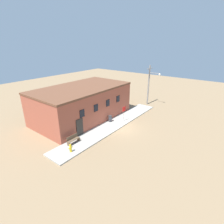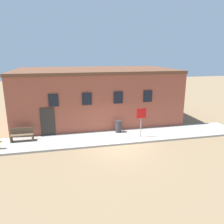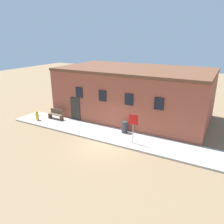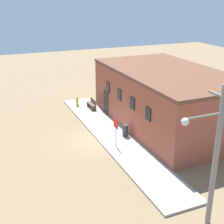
# 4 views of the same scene
# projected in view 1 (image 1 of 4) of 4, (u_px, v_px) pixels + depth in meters

# --- Properties ---
(ground_plane) EXTENTS (80.00, 80.00, 0.00)m
(ground_plane) POSITION_uv_depth(u_px,v_px,m) (121.00, 128.00, 22.77)
(ground_plane) COLOR #846B4C
(sidewalk) EXTENTS (19.18, 2.69, 0.13)m
(sidewalk) POSITION_uv_depth(u_px,v_px,m) (113.00, 125.00, 23.51)
(sidewalk) COLOR #9E998E
(sidewalk) RESTS_ON ground
(brick_building) EXTENTS (13.67, 7.60, 4.64)m
(brick_building) POSITION_uv_depth(u_px,v_px,m) (82.00, 103.00, 25.12)
(brick_building) COLOR #9E4C38
(brick_building) RESTS_ON ground
(fire_hydrant) EXTENTS (0.48, 0.23, 0.88)m
(fire_hydrant) POSITION_uv_depth(u_px,v_px,m) (71.00, 148.00, 17.43)
(fire_hydrant) COLOR gold
(fire_hydrant) RESTS_ON sidewalk
(stop_sign) EXTENTS (0.71, 0.06, 2.14)m
(stop_sign) POSITION_uv_depth(u_px,v_px,m) (124.00, 111.00, 23.93)
(stop_sign) COLOR gray
(stop_sign) RESTS_ON sidewalk
(bench) EXTENTS (1.47, 0.44, 0.91)m
(bench) POSITION_uv_depth(u_px,v_px,m) (73.00, 139.00, 18.97)
(bench) COLOR brown
(bench) RESTS_ON sidewalk
(trash_bin) EXTENTS (0.48, 0.48, 0.90)m
(trash_bin) POSITION_uv_depth(u_px,v_px,m) (110.00, 119.00, 24.14)
(trash_bin) COLOR #333338
(trash_bin) RESTS_ON sidewalk
(utility_pole) EXTENTS (1.80, 2.11, 6.88)m
(utility_pole) POSITION_uv_depth(u_px,v_px,m) (149.00, 84.00, 30.11)
(utility_pole) COLOR gray
(utility_pole) RESTS_ON ground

